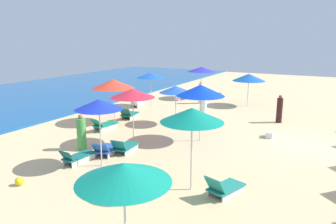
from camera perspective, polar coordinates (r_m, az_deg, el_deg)
name	(u,v)px	position (r m, az deg, el deg)	size (l,w,h in m)	color
ground_plane	(308,146)	(16.31, 23.44, -5.55)	(60.00, 60.00, 0.00)	#E3C18A
ocean	(1,101)	(28.25, -27.23, 1.70)	(60.00, 15.92, 0.12)	#16579A
umbrella_0	(202,69)	(26.45, 5.91, 7.48)	(2.26, 2.26, 2.57)	silver
lounge_chair_0_0	(214,94)	(27.56, 8.03, 3.17)	(1.51, 0.87, 0.67)	silver
umbrella_1	(151,75)	(23.29, -3.07, 6.45)	(2.02, 2.02, 2.43)	silver
lounge_chair_1_0	(137,104)	(23.38, -5.38, 1.49)	(1.28, 0.67, 0.67)	silver
umbrella_2	(176,89)	(18.34, 1.38, 4.01)	(1.87, 1.87, 2.22)	silver
umbrella_3	(249,77)	(24.16, 14.01, 5.93)	(2.35, 2.35, 2.34)	silver
umbrella_4	(133,93)	(14.89, -6.24, 3.30)	(2.05, 2.05, 2.60)	silver
lounge_chair_4_0	(125,147)	(14.32, -7.61, -6.07)	(1.46, 0.78, 0.69)	silver
umbrella_5	(192,115)	(10.15, 4.24, -0.53)	(2.02, 2.02, 2.75)	silver
lounge_chair_5_0	(224,187)	(10.69, 9.79, -12.93)	(1.52, 1.06, 0.74)	silver
umbrella_6	(201,90)	(15.29, 5.76, 3.81)	(2.27, 2.27, 2.73)	silver
umbrella_7	(113,84)	(18.95, -9.61, 4.90)	(2.46, 2.46, 2.54)	silver
lounge_chair_7_0	(129,114)	(20.11, -6.86, -0.36)	(1.47, 0.84, 0.75)	silver
lounge_chair_7_1	(104,125)	(17.83, -11.15, -2.22)	(1.58, 0.83, 0.71)	silver
umbrella_8	(123,173)	(6.70, -7.82, -10.51)	(1.98, 1.98, 2.44)	silver
umbrella_9	(99,104)	(12.38, -12.05, 1.30)	(1.81, 1.81, 2.64)	silver
lounge_chair_9_0	(78,157)	(13.51, -15.60, -7.58)	(1.50, 0.64, 0.66)	silver
lounge_chair_9_1	(105,149)	(14.11, -10.96, -6.41)	(1.54, 1.03, 0.70)	silver
beachgoer_0	(81,133)	(14.89, -14.97, -3.67)	(0.41, 0.41, 1.60)	green
beachgoer_1	(201,93)	(24.59, 5.80, 3.33)	(0.55, 0.55, 1.70)	white
beachgoer_2	(280,110)	(20.01, 19.00, 0.38)	(0.40, 0.40, 1.64)	#361B1B
beachgoer_3	(204,102)	(21.58, 6.32, 1.69)	(0.47, 0.47, 1.50)	white
cooler_box_0	(178,98)	(25.71, 1.77, 2.45)	(0.49, 0.36, 0.37)	white
cooler_box_1	(269,134)	(17.03, 17.35, -3.77)	(0.57, 0.32, 0.30)	silver
beach_ball_2	(19,181)	(12.27, -24.67, -10.99)	(0.29, 0.29, 0.29)	yellow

